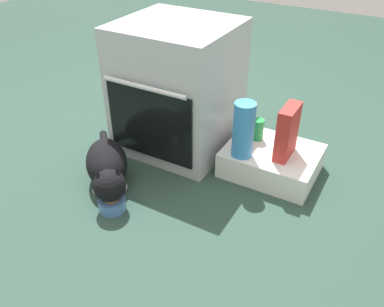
# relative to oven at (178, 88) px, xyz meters

# --- Properties ---
(ground) EXTENTS (8.00, 8.00, 0.00)m
(ground) POSITION_rel_oven_xyz_m (0.05, -0.37, -0.37)
(ground) COLOR #284238
(oven) EXTENTS (0.61, 0.63, 0.73)m
(oven) POSITION_rel_oven_xyz_m (0.00, 0.00, 0.00)
(oven) COLOR #B7BABF
(oven) RESTS_ON ground
(pantry_cabinet) EXTENTS (0.49, 0.39, 0.14)m
(pantry_cabinet) POSITION_rel_oven_xyz_m (0.60, -0.01, -0.29)
(pantry_cabinet) COLOR white
(pantry_cabinet) RESTS_ON ground
(food_bowl) EXTENTS (0.13, 0.13, 0.09)m
(food_bowl) POSITION_rel_oven_xyz_m (0.04, -0.69, -0.33)
(food_bowl) COLOR #4C7AB7
(food_bowl) RESTS_ON ground
(cat) EXTENTS (0.55, 0.58, 0.23)m
(cat) POSITION_rel_oven_xyz_m (-0.10, -0.55, -0.24)
(cat) COLOR black
(cat) RESTS_ON ground
(soda_can) EXTENTS (0.07, 0.07, 0.12)m
(soda_can) POSITION_rel_oven_xyz_m (0.48, 0.06, -0.16)
(soda_can) COLOR green
(soda_can) RESTS_ON pantry_cabinet
(cereal_box) EXTENTS (0.07, 0.18, 0.28)m
(cereal_box) POSITION_rel_oven_xyz_m (0.66, -0.03, -0.08)
(cereal_box) COLOR #B72D28
(cereal_box) RESTS_ON pantry_cabinet
(water_bottle) EXTENTS (0.11, 0.11, 0.30)m
(water_bottle) POSITION_rel_oven_xyz_m (0.47, -0.13, -0.07)
(water_bottle) COLOR #388CD1
(water_bottle) RESTS_ON pantry_cabinet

